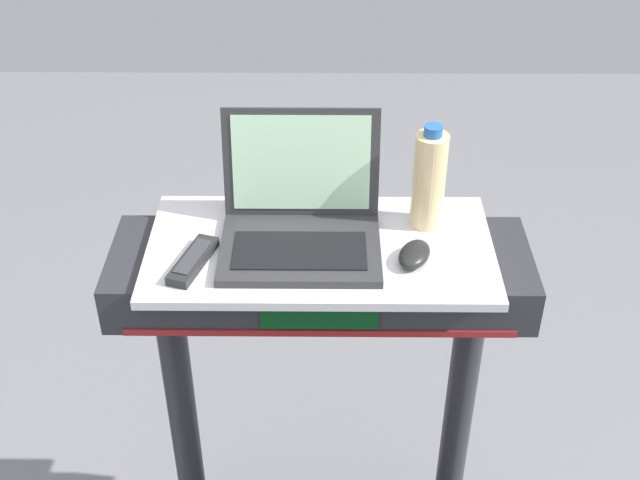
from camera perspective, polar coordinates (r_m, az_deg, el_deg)
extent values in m
cylinder|color=#28282D|center=(2.16, -9.25, -12.03)|extent=(0.07, 0.07, 0.82)
cylinder|color=#28282D|center=(2.16, 9.29, -12.14)|extent=(0.07, 0.07, 0.82)
cube|color=#28282D|center=(1.81, 0.01, -2.29)|extent=(0.90, 0.28, 0.11)
cube|color=#0C3F19|center=(1.70, -0.02, -5.25)|extent=(0.24, 0.01, 0.06)
cube|color=maroon|center=(1.73, -0.02, -6.36)|extent=(0.81, 0.00, 0.02)
cube|color=silver|center=(1.77, 0.01, -0.63)|extent=(0.73, 0.38, 0.02)
cube|color=#2D2D30|center=(1.74, -1.35, -0.64)|extent=(0.33, 0.24, 0.02)
cube|color=black|center=(1.72, -1.37, -0.71)|extent=(0.27, 0.13, 0.00)
cube|color=#2D2D30|center=(1.79, -1.28, 5.30)|extent=(0.33, 0.05, 0.24)
cube|color=#B2E0B7|center=(1.78, -1.29, 5.24)|extent=(0.29, 0.04, 0.21)
ellipsoid|color=black|center=(1.72, 6.43, -0.98)|extent=(0.09, 0.12, 0.03)
cylinder|color=beige|center=(1.79, 7.41, 4.00)|extent=(0.07, 0.07, 0.22)
cylinder|color=#2659A5|center=(1.73, 7.71, 7.36)|extent=(0.04, 0.04, 0.02)
cube|color=#232326|center=(1.73, -8.62, -1.41)|extent=(0.09, 0.17, 0.02)
cube|color=#333338|center=(1.72, -8.66, -1.10)|extent=(0.07, 0.12, 0.00)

